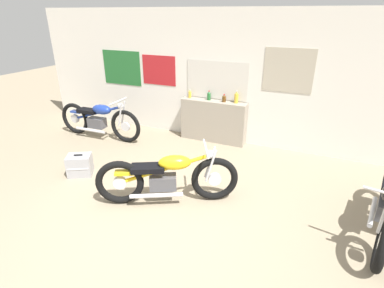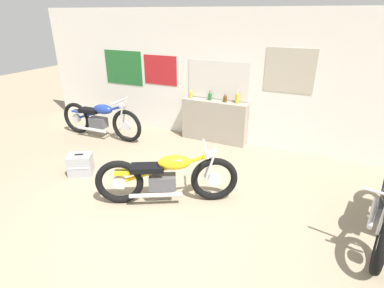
{
  "view_description": "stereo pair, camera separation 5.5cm",
  "coord_description": "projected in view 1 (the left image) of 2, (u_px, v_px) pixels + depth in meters",
  "views": [
    {
      "loc": [
        1.86,
        -2.86,
        2.7
      ],
      "look_at": [
        0.01,
        1.27,
        0.7
      ],
      "focal_mm": 28.0,
      "sensor_mm": 36.0,
      "label": 1
    },
    {
      "loc": [
        1.91,
        -2.83,
        2.7
      ],
      "look_at": [
        0.01,
        1.27,
        0.7
      ],
      "focal_mm": 28.0,
      "sensor_mm": 36.0,
      "label": 2
    }
  ],
  "objects": [
    {
      "name": "bottle_center",
      "position": [
        224.0,
        98.0,
        6.41
      ],
      "size": [
        0.08,
        0.08,
        0.17
      ],
      "color": "#5B3814",
      "rests_on": "sill_counter"
    },
    {
      "name": "bottle_leftmost",
      "position": [
        190.0,
        94.0,
        6.71
      ],
      "size": [
        0.07,
        0.07,
        0.2
      ],
      "color": "gold",
      "rests_on": "sill_counter"
    },
    {
      "name": "hard_case_silver",
      "position": [
        80.0,
        165.0,
        5.37
      ],
      "size": [
        0.52,
        0.48,
        0.4
      ],
      "color": "#9E9EA3",
      "rests_on": "ground_plane"
    },
    {
      "name": "sill_counter",
      "position": [
        213.0,
        121.0,
        6.69
      ],
      "size": [
        1.47,
        0.28,
        0.93
      ],
      "color": "gray",
      "rests_on": "ground_plane"
    },
    {
      "name": "bottle_left_center",
      "position": [
        209.0,
        96.0,
        6.54
      ],
      "size": [
        0.08,
        0.08,
        0.21
      ],
      "color": "#23662D",
      "rests_on": "sill_counter"
    },
    {
      "name": "motorcycle_yellow",
      "position": [
        167.0,
        177.0,
        4.5
      ],
      "size": [
        1.95,
        1.12,
        0.9
      ],
      "color": "black",
      "rests_on": "ground_plane"
    },
    {
      "name": "bottle_right_center",
      "position": [
        236.0,
        97.0,
        6.31
      ],
      "size": [
        0.09,
        0.09,
        0.27
      ],
      "color": "gold",
      "rests_on": "sill_counter"
    },
    {
      "name": "ground_plane",
      "position": [
        154.0,
        223.0,
        4.17
      ],
      "size": [
        24.0,
        24.0,
        0.0
      ],
      "primitive_type": "plane",
      "color": "gray"
    },
    {
      "name": "motorcycle_blue",
      "position": [
        99.0,
        119.0,
        6.86
      ],
      "size": [
        2.17,
        0.64,
        0.95
      ],
      "color": "black",
      "rests_on": "ground_plane"
    },
    {
      "name": "wall_back",
      "position": [
        230.0,
        79.0,
        6.36
      ],
      "size": [
        10.0,
        0.07,
        2.8
      ],
      "color": "silver",
      "rests_on": "ground_plane"
    }
  ]
}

